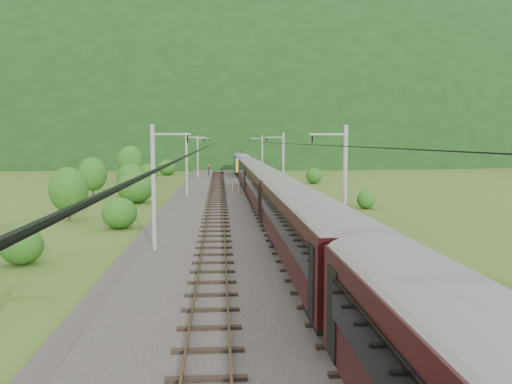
{
  "coord_description": "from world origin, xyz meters",
  "views": [
    {
      "loc": [
        -1.96,
        -31.99,
        7.3
      ],
      "look_at": [
        1.31,
        13.26,
        2.6
      ],
      "focal_mm": 35.0,
      "sensor_mm": 36.0,
      "label": 1
    }
  ],
  "objects": [
    {
      "name": "train",
      "position": [
        2.4,
        4.3,
        3.44
      ],
      "size": [
        2.9,
        139.31,
        5.03
      ],
      "color": "black",
      "rests_on": "ground"
    },
    {
      "name": "catenary_right",
      "position": [
        6.12,
        32.0,
        4.5
      ],
      "size": [
        2.54,
        192.28,
        8.0
      ],
      "color": "gray",
      "rests_on": "railbed"
    },
    {
      "name": "mountain_main",
      "position": [
        0.0,
        260.0,
        0.0
      ],
      "size": [
        504.0,
        360.0,
        244.0
      ],
      "primitive_type": "ellipsoid",
      "color": "black",
      "rests_on": "ground"
    },
    {
      "name": "track_right",
      "position": [
        2.4,
        10.0,
        0.37
      ],
      "size": [
        2.4,
        220.0,
        0.27
      ],
      "color": "#533923",
      "rests_on": "railbed"
    },
    {
      "name": "hazard_post_near",
      "position": [
        -0.24,
        34.93,
        1.1
      ],
      "size": [
        0.17,
        0.17,
        1.61
      ],
      "primitive_type": "cylinder",
      "color": "red",
      "rests_on": "railbed"
    },
    {
      "name": "hazard_post_far",
      "position": [
        0.51,
        33.15,
        1.06
      ],
      "size": [
        0.16,
        0.16,
        1.52
      ],
      "primitive_type": "cylinder",
      "color": "red",
      "rests_on": "railbed"
    },
    {
      "name": "mountain_ridge",
      "position": [
        -120.0,
        300.0,
        0.0
      ],
      "size": [
        336.0,
        280.0,
        132.0
      ],
      "primitive_type": "ellipsoid",
      "color": "black",
      "rests_on": "ground"
    },
    {
      "name": "signal",
      "position": [
        -4.24,
        67.24,
        1.64
      ],
      "size": [
        0.25,
        0.25,
        2.28
      ],
      "color": "black",
      "rests_on": "railbed"
    },
    {
      "name": "railbed",
      "position": [
        0.0,
        10.0,
        0.15
      ],
      "size": [
        14.0,
        220.0,
        0.3
      ],
      "primitive_type": "cube",
      "color": "#38332D",
      "rests_on": "ground"
    },
    {
      "name": "track_left",
      "position": [
        -2.4,
        10.0,
        0.37
      ],
      "size": [
        2.4,
        220.0,
        0.27
      ],
      "color": "#533923",
      "rests_on": "railbed"
    },
    {
      "name": "catenary_left",
      "position": [
        -6.12,
        32.0,
        4.5
      ],
      "size": [
        2.54,
        192.28,
        8.0
      ],
      "color": "gray",
      "rests_on": "railbed"
    },
    {
      "name": "overhead_wires",
      "position": [
        0.0,
        10.0,
        7.1
      ],
      "size": [
        4.83,
        198.0,
        0.03
      ],
      "color": "black",
      "rests_on": "ground"
    },
    {
      "name": "ground",
      "position": [
        0.0,
        0.0,
        0.0
      ],
      "size": [
        600.0,
        600.0,
        0.0
      ],
      "primitive_type": "plane",
      "color": "#3B581B",
      "rests_on": "ground"
    },
    {
      "name": "vegetation_left",
      "position": [
        -15.41,
        22.86,
        2.66
      ],
      "size": [
        11.23,
        140.23,
        7.03
      ],
      "color": "#184B14",
      "rests_on": "ground"
    },
    {
      "name": "vegetation_right",
      "position": [
        13.19,
        4.71,
        1.15
      ],
      "size": [
        4.13,
        96.08,
        2.45
      ],
      "color": "#184B14",
      "rests_on": "ground"
    }
  ]
}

